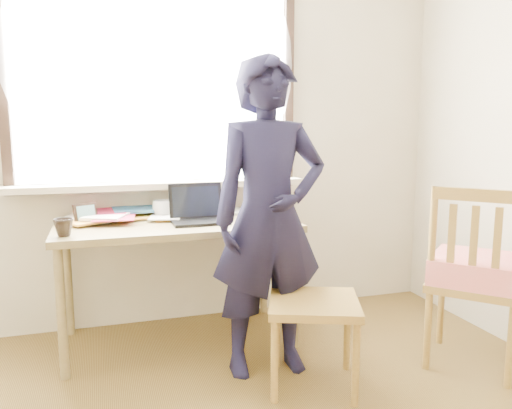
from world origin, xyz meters
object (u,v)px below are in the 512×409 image
object	(u,v)px
work_chair	(314,313)
side_chair	(476,273)
mug_white	(163,209)
person	(269,218)
laptop	(198,213)
mug_dark	(64,227)
desk	(177,234)

from	to	relation	value
work_chair	side_chair	world-z (taller)	side_chair
mug_white	person	bearing A→B (deg)	-55.50
mug_white	side_chair	size ratio (longest dim) A/B	0.13
person	mug_white	bearing A→B (deg)	125.30
side_chair	mug_white	bearing A→B (deg)	147.69
laptop	mug_dark	world-z (taller)	laptop
work_chair	person	distance (m)	0.53
desk	person	xyz separation A→B (m)	(0.41, -0.50, 0.17)
laptop	mug_dark	xyz separation A→B (m)	(-0.73, -0.19, -0.01)
desk	mug_dark	bearing A→B (deg)	-160.17
desk	work_chair	bearing A→B (deg)	-52.50
work_chair	laptop	bearing A→B (deg)	122.18
mug_white	laptop	bearing A→B (deg)	-49.70
laptop	person	bearing A→B (deg)	-58.42
mug_dark	person	bearing A→B (deg)	-15.17
work_chair	side_chair	size ratio (longest dim) A/B	0.56
work_chair	side_chair	distance (m)	0.93
desk	laptop	world-z (taller)	laptop
side_chair	person	size ratio (longest dim) A/B	0.60
desk	laptop	size ratio (longest dim) A/B	4.27
work_chair	person	world-z (taller)	person
desk	person	distance (m)	0.66
desk	mug_white	world-z (taller)	mug_white
person	work_chair	bearing A→B (deg)	-55.87
work_chair	desk	bearing A→B (deg)	127.50
mug_white	work_chair	bearing A→B (deg)	-55.80
mug_white	work_chair	distance (m)	1.17
mug_white	side_chair	bearing A→B (deg)	-32.31
laptop	mug_white	bearing A→B (deg)	130.30
person	side_chair	bearing A→B (deg)	-14.69
side_chair	mug_dark	bearing A→B (deg)	164.67
mug_white	person	world-z (taller)	person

